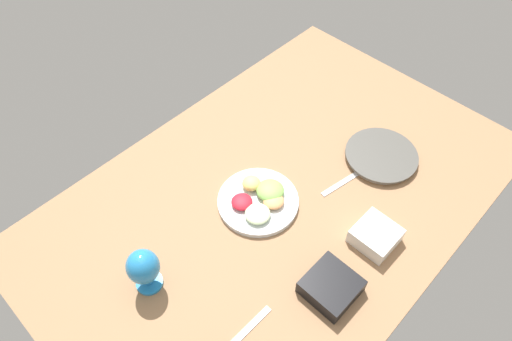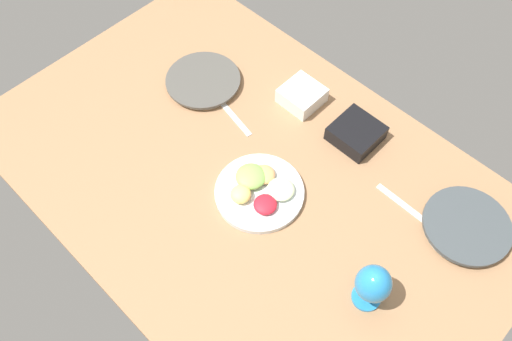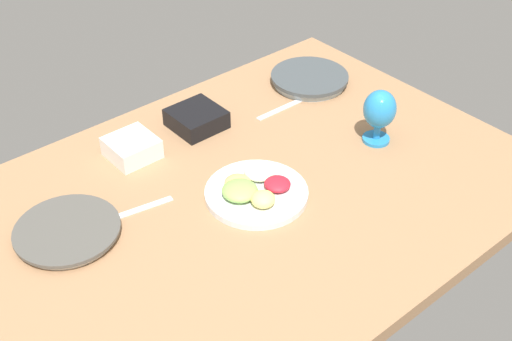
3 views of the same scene
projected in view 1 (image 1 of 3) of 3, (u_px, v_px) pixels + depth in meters
ground_plane at (279, 198)px, 152.49cm from camera, size 160.00×104.00×4.00cm
dinner_plate_right at (381, 156)px, 159.49cm from camera, size 25.00×25.00×2.33cm
fruit_platter at (259, 200)px, 147.36cm from camera, size 26.10×26.10×5.36cm
hurricane_glass_blue at (143, 268)px, 123.97cm from camera, size 9.07×9.07×15.86cm
square_bowl_white at (376, 235)px, 137.80cm from camera, size 12.30×12.30×5.54cm
square_bowl_black at (331, 286)px, 127.90cm from camera, size 13.95×13.95×5.26cm
fork_by_left_plate at (246, 331)px, 122.81cm from camera, size 18.02×2.06×0.60cm
fork_by_right_plate at (343, 182)px, 153.65cm from camera, size 18.02×5.10×0.60cm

